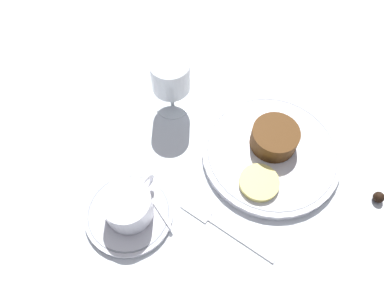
{
  "coord_description": "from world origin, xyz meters",
  "views": [
    {
      "loc": [
        -0.33,
        -0.08,
        0.59
      ],
      "look_at": [
        -0.07,
        0.1,
        0.04
      ],
      "focal_mm": 35.0,
      "sensor_mm": 36.0,
      "label": 1
    }
  ],
  "objects_px": {
    "dinner_plate": "(271,152)",
    "fork": "(217,223)",
    "dessert_cake": "(274,138)",
    "wine_glass": "(171,78)",
    "coffee_cup": "(128,206)"
  },
  "relations": [
    {
      "from": "coffee_cup",
      "to": "fork",
      "type": "height_order",
      "value": "coffee_cup"
    },
    {
      "from": "dinner_plate",
      "to": "coffee_cup",
      "type": "distance_m",
      "value": 0.27
    },
    {
      "from": "dinner_plate",
      "to": "dessert_cake",
      "type": "distance_m",
      "value": 0.03
    },
    {
      "from": "coffee_cup",
      "to": "fork",
      "type": "bearing_deg",
      "value": -62.29
    },
    {
      "from": "dinner_plate",
      "to": "fork",
      "type": "relative_size",
      "value": 1.43
    },
    {
      "from": "coffee_cup",
      "to": "dessert_cake",
      "type": "xyz_separation_m",
      "value": [
        0.24,
        -0.13,
        -0.01
      ]
    },
    {
      "from": "wine_glass",
      "to": "dessert_cake",
      "type": "relative_size",
      "value": 1.44
    },
    {
      "from": "dinner_plate",
      "to": "dessert_cake",
      "type": "height_order",
      "value": "dessert_cake"
    },
    {
      "from": "wine_glass",
      "to": "fork",
      "type": "distance_m",
      "value": 0.26
    },
    {
      "from": "dinner_plate",
      "to": "fork",
      "type": "bearing_deg",
      "value": 176.43
    },
    {
      "from": "coffee_cup",
      "to": "wine_glass",
      "type": "xyz_separation_m",
      "value": [
        0.22,
        0.07,
        0.04
      ]
    },
    {
      "from": "coffee_cup",
      "to": "dessert_cake",
      "type": "distance_m",
      "value": 0.27
    },
    {
      "from": "wine_glass",
      "to": "fork",
      "type": "bearing_deg",
      "value": -127.24
    },
    {
      "from": "fork",
      "to": "coffee_cup",
      "type": "bearing_deg",
      "value": 117.71
    },
    {
      "from": "wine_glass",
      "to": "dessert_cake",
      "type": "height_order",
      "value": "wine_glass"
    }
  ]
}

